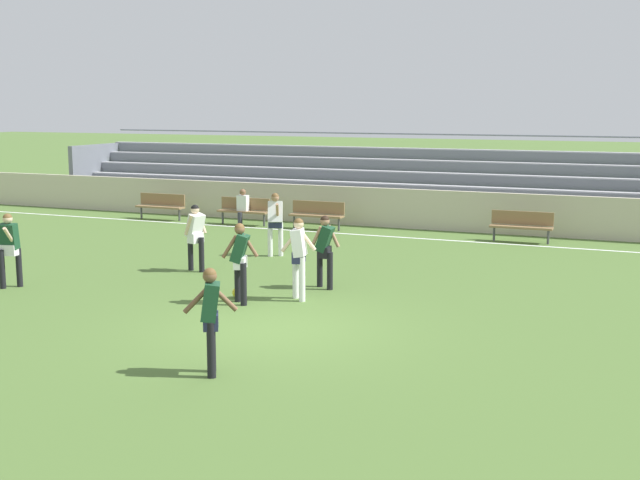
% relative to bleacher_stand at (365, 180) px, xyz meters
% --- Properties ---
extents(ground_plane, '(160.00, 160.00, 0.00)m').
position_rel_bleacher_stand_xyz_m(ground_plane, '(3.70, -15.28, -1.27)').
color(ground_plane, '#4C6B30').
extents(field_line_sideline, '(44.00, 0.12, 0.01)m').
position_rel_bleacher_stand_xyz_m(field_line_sideline, '(3.70, -4.50, -1.26)').
color(field_line_sideline, white).
rests_on(field_line_sideline, ground).
extents(sideline_wall, '(48.00, 0.16, 1.29)m').
position_rel_bleacher_stand_xyz_m(sideline_wall, '(3.70, -2.65, -0.62)').
color(sideline_wall, beige).
rests_on(sideline_wall, ground).
extents(bleacher_stand, '(23.87, 3.60, 2.92)m').
position_rel_bleacher_stand_xyz_m(bleacher_stand, '(0.00, 0.00, 0.00)').
color(bleacher_stand, '#B2B2B7').
rests_on(bleacher_stand, ground).
extents(bench_centre_sideline, '(1.80, 0.40, 0.90)m').
position_rel_bleacher_stand_xyz_m(bench_centre_sideline, '(6.28, -3.97, -0.72)').
color(bench_centre_sideline, olive).
rests_on(bench_centre_sideline, ground).
extents(bench_far_left, '(1.80, 0.40, 0.90)m').
position_rel_bleacher_stand_xyz_m(bench_far_left, '(-2.87, -3.97, -0.72)').
color(bench_far_left, olive).
rests_on(bench_far_left, ground).
extents(bench_near_bin, '(1.80, 0.40, 0.90)m').
position_rel_bleacher_stand_xyz_m(bench_near_bin, '(-0.21, -3.97, -0.72)').
color(bench_near_bin, olive).
rests_on(bench_near_bin, ground).
extents(bench_near_wall_gap, '(1.80, 0.40, 0.90)m').
position_rel_bleacher_stand_xyz_m(bench_near_wall_gap, '(-6.14, -3.97, -0.72)').
color(bench_near_wall_gap, olive).
rests_on(bench_near_wall_gap, ground).
extents(spectator_seated, '(0.36, 0.42, 1.21)m').
position_rel_bleacher_stand_xyz_m(spectator_seated, '(-2.87, -4.09, -0.57)').
color(spectator_seated, '#2D2D38').
rests_on(spectator_seated, ground).
extents(player_dark_wide_right, '(0.66, 0.47, 1.65)m').
position_rel_bleacher_stand_xyz_m(player_dark_wide_right, '(2.23, -13.82, -0.28)').
color(player_dark_wide_right, black).
rests_on(player_dark_wide_right, ground).
extents(player_white_on_ball, '(0.64, 0.47, 1.71)m').
position_rel_bleacher_stand_xyz_m(player_white_on_ball, '(3.20, -13.08, -0.24)').
color(player_white_on_ball, white).
rests_on(player_white_on_ball, ground).
extents(player_dark_challenging, '(0.58, 0.44, 1.61)m').
position_rel_bleacher_stand_xyz_m(player_dark_challenging, '(3.28, -11.86, -0.31)').
color(player_dark_challenging, black).
rests_on(player_dark_challenging, ground).
extents(player_dark_overlapping, '(0.72, 0.50, 1.64)m').
position_rel_bleacher_stand_xyz_m(player_dark_overlapping, '(3.94, -17.95, -0.30)').
color(player_dark_overlapping, black).
rests_on(player_dark_overlapping, ground).
extents(player_white_deep_cover, '(0.48, 0.54, 1.63)m').
position_rel_bleacher_stand_xyz_m(player_white_deep_cover, '(-0.31, -11.33, -0.30)').
color(player_white_deep_cover, black).
rests_on(player_white_deep_cover, ground).
extents(player_white_dropping_back, '(0.49, 0.66, 1.69)m').
position_rel_bleacher_stand_xyz_m(player_white_dropping_back, '(0.60, -8.79, -0.26)').
color(player_white_dropping_back, white).
rests_on(player_white_dropping_back, ground).
extents(player_dark_trailing_run, '(0.46, 0.69, 1.65)m').
position_rel_bleacher_stand_xyz_m(player_dark_trailing_run, '(-3.15, -14.46, -0.28)').
color(player_dark_trailing_run, black).
rests_on(player_dark_trailing_run, ground).
extents(soccer_ball, '(0.22, 0.22, 0.22)m').
position_rel_bleacher_stand_xyz_m(soccer_ball, '(1.93, -13.40, -1.16)').
color(soccer_ball, yellow).
rests_on(soccer_ball, ground).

